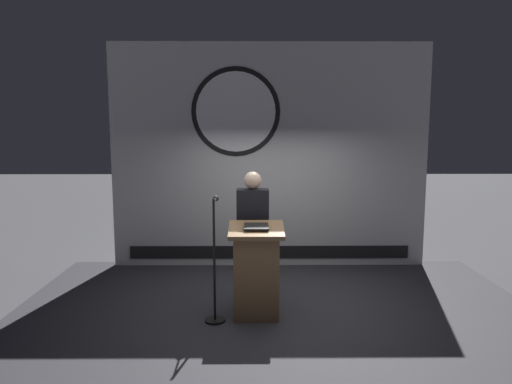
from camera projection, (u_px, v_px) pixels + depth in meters
The scene contains 6 objects.
ground_plane at pixel (274, 330), 5.90m from camera, with size 40.00×40.00×0.00m, color #4C4C51.
stage_platform at pixel (274, 318), 5.88m from camera, with size 6.40×4.00×0.30m, color #333338.
banner_display at pixel (268, 156), 7.45m from camera, with size 4.99×0.12×3.52m.
podium at pixel (256, 271), 5.50m from camera, with size 0.64×0.50×1.11m.
speaker_person at pixel (253, 236), 5.94m from camera, with size 0.40×0.26×1.67m.
microphone_stand at pixel (215, 278), 5.40m from camera, with size 0.24×0.51×1.43m.
Camera 1 is at (-0.28, -5.61, 2.51)m, focal length 33.05 mm.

